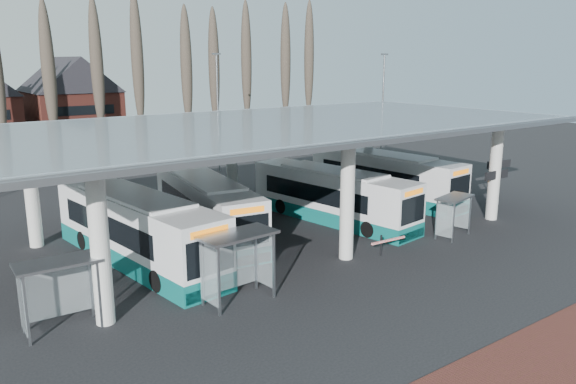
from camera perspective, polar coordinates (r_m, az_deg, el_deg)
ground at (r=26.55m, az=9.52°, el=-8.13°), size 140.00×140.00×0.00m
station_canopy at (r=31.09m, az=-0.66°, el=6.03°), size 32.00×16.00×6.34m
poplar_row at (r=53.24m, az=-16.79°, el=11.83°), size 45.10×1.10×14.50m
lamp_post_b at (r=49.49m, az=-7.14°, el=8.22°), size 0.80×0.16×10.17m
lamp_post_c at (r=53.21m, az=9.59°, el=8.49°), size 0.80×0.16×10.17m
bus_0 at (r=28.14m, az=-15.19°, el=-3.71°), size 4.07×12.54×3.42m
bus_1 at (r=31.83m, az=-8.32°, el=-1.56°), size 4.26×11.96×3.26m
bus_2 at (r=34.28m, az=4.46°, el=-0.43°), size 4.04×11.74×3.20m
bus_3 at (r=39.95m, az=9.69°, el=1.46°), size 3.72×12.08×3.30m
shelter_0 at (r=22.00m, az=-22.34°, el=-8.18°), size 2.91×1.52×2.66m
shelter_1 at (r=22.76m, az=-5.32°, el=-6.02°), size 3.22×1.78×2.90m
shelter_2 at (r=32.29m, az=16.33°, el=-1.49°), size 2.69×1.76×2.30m
info_sign_0 at (r=36.21m, az=20.39°, el=1.28°), size 2.08×0.19×3.10m
info_sign_1 at (r=40.32m, az=20.61°, el=2.34°), size 2.03×0.45×3.04m
barrier at (r=28.31m, az=9.98°, el=-4.98°), size 2.15×0.64×1.07m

